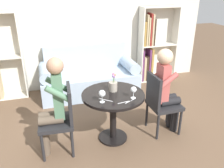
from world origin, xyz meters
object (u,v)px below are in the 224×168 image
(wine_glass_left, at_px, (102,94))
(person_right, at_px, (167,89))
(bookshelf_right, at_px, (152,47))
(chair_right, at_px, (160,101))
(chair_left, at_px, (61,117))
(person_left, at_px, (53,105))
(wine_glass_right, at_px, (134,90))
(flower_vase, at_px, (113,85))
(couch, at_px, (89,78))

(wine_glass_left, bearing_deg, person_right, 9.05)
(bookshelf_right, bearing_deg, chair_right, -112.24)
(chair_left, xyz_separation_m, person_left, (-0.09, 0.01, 0.18))
(wine_glass_right, bearing_deg, bookshelf_right, 58.55)
(person_left, xyz_separation_m, flower_vase, (0.81, 0.12, 0.11))
(person_left, bearing_deg, wine_glass_left, 80.04)
(bookshelf_right, height_order, wine_glass_right, bookshelf_right)
(bookshelf_right, bearing_deg, flower_vase, -128.98)
(chair_right, xyz_separation_m, flower_vase, (-0.66, 0.11, 0.29))
(bookshelf_right, height_order, person_left, bookshelf_right)
(bookshelf_right, relative_size, flower_vase, 6.34)
(person_right, bearing_deg, person_left, 89.74)
(wine_glass_left, bearing_deg, couch, 83.72)
(chair_left, bearing_deg, person_left, -93.08)
(person_left, height_order, wine_glass_left, person_left)
(wine_glass_right, bearing_deg, flower_vase, 122.33)
(couch, relative_size, wine_glass_left, 11.71)
(bookshelf_right, relative_size, chair_right, 1.77)
(flower_vase, bearing_deg, wine_glass_left, -129.92)
(bookshelf_right, xyz_separation_m, chair_right, (-0.77, -1.89, -0.25))
(bookshelf_right, bearing_deg, chair_left, -138.58)
(bookshelf_right, height_order, flower_vase, bookshelf_right)
(couch, xyz_separation_m, chair_left, (-0.69, -1.63, 0.18))
(person_right, distance_m, flower_vase, 0.76)
(chair_left, relative_size, chair_right, 1.00)
(flower_vase, bearing_deg, wine_glass_right, -57.67)
(bookshelf_right, xyz_separation_m, person_left, (-2.24, -1.89, -0.07))
(chair_right, distance_m, flower_vase, 0.73)
(chair_right, distance_m, person_left, 1.48)
(person_left, bearing_deg, wine_glass_right, 85.09)
(couch, bearing_deg, chair_right, -66.87)
(chair_left, relative_size, flower_vase, 3.59)
(couch, bearing_deg, bookshelf_right, 10.35)
(person_right, height_order, wine_glass_right, person_right)
(person_right, xyz_separation_m, wine_glass_right, (-0.57, -0.17, 0.14))
(chair_left, bearing_deg, person_right, 95.14)
(couch, relative_size, wine_glass_right, 11.81)
(person_left, relative_size, flower_vase, 5.08)
(chair_right, relative_size, wine_glass_right, 5.76)
(couch, relative_size, flower_vase, 7.37)
(chair_left, distance_m, wine_glass_left, 0.61)
(wine_glass_left, xyz_separation_m, flower_vase, (0.22, 0.27, -0.03))
(wine_glass_left, xyz_separation_m, wine_glass_right, (0.40, -0.01, 0.00))
(person_right, bearing_deg, flower_vase, 80.98)
(chair_left, xyz_separation_m, flower_vase, (0.72, 0.13, 0.29))
(person_left, relative_size, wine_glass_right, 8.14)
(couch, xyz_separation_m, bookshelf_right, (1.46, 0.27, 0.43))
(couch, xyz_separation_m, wine_glass_right, (0.21, -1.79, 0.50))
(chair_left, bearing_deg, wine_glass_left, 78.87)
(chair_right, bearing_deg, flower_vase, 79.78)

